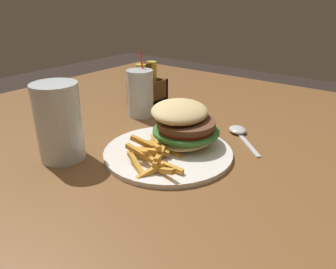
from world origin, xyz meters
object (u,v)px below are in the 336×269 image
object	(u,v)px
meal_plate_near	(177,135)
beer_glass	(59,125)
condiment_caddy	(147,87)
juice_glass	(140,96)
spoon	(239,131)

from	to	relation	value
meal_plate_near	beer_glass	xyz separation A→B (m)	(-0.17, 0.16, 0.04)
meal_plate_near	beer_glass	size ratio (longest dim) A/B	1.71
beer_glass	condiment_caddy	size ratio (longest dim) A/B	1.30
meal_plate_near	condiment_caddy	bearing A→B (deg)	51.13
juice_glass	spoon	xyz separation A→B (m)	(0.05, -0.27, -0.05)
meal_plate_near	beer_glass	distance (m)	0.24
meal_plate_near	condiment_caddy	world-z (taller)	condiment_caddy
beer_glass	juice_glass	xyz separation A→B (m)	(0.28, 0.04, -0.02)
beer_glass	meal_plate_near	bearing A→B (deg)	-44.31
juice_glass	condiment_caddy	bearing A→B (deg)	32.05
beer_glass	spoon	world-z (taller)	beer_glass
juice_glass	spoon	world-z (taller)	juice_glass
spoon	meal_plate_near	bearing A→B (deg)	112.23
spoon	condiment_caddy	size ratio (longest dim) A/B	1.09
juice_glass	condiment_caddy	size ratio (longest dim) A/B	1.44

